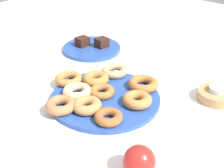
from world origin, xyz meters
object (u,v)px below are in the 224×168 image
at_px(donut_7, 87,105).
at_px(candle_holder, 217,95).
at_px(donut_5, 77,91).
at_px(apple, 139,161).
at_px(brownie_near, 82,42).
at_px(donut_2, 102,92).
at_px(donut_9, 61,105).
at_px(donut_0, 96,79).
at_px(donut_6, 137,100).
at_px(donut_3, 69,79).
at_px(donut_8, 115,71).
at_px(donut_plate, 105,98).
at_px(brownie_far, 102,42).
at_px(tealight, 218,89).
at_px(donut_4, 143,84).
at_px(donut_1, 109,117).
at_px(cake_plate, 92,48).

distance_m(donut_7, candle_holder, 0.39).
xyz_separation_m(donut_5, apple, (0.32, -0.11, 0.01)).
bearing_deg(brownie_near, donut_2, -33.46).
bearing_deg(donut_9, donut_0, 102.05).
xyz_separation_m(donut_0, donut_6, (0.17, -0.01, -0.00)).
bearing_deg(brownie_near, donut_3, -50.60).
relative_size(donut_0, donut_5, 0.97).
distance_m(donut_6, donut_8, 0.19).
bearing_deg(donut_plate, brownie_far, 136.35).
bearing_deg(tealight, donut_4, -148.63).
distance_m(donut_plate, donut_2, 0.02).
relative_size(donut_plate, donut_6, 3.88).
distance_m(donut_0, candle_holder, 0.37).
distance_m(donut_7, apple, 0.26).
height_order(brownie_near, apple, apple).
bearing_deg(donut_8, tealight, 19.41).
bearing_deg(donut_3, donut_2, 8.21).
distance_m(donut_1, donut_4, 0.20).
relative_size(donut_7, brownie_far, 1.75).
xyz_separation_m(donut_2, donut_3, (-0.13, -0.02, 0.00)).
bearing_deg(donut_3, donut_0, 41.31).
height_order(donut_3, apple, apple).
xyz_separation_m(brownie_near, brownie_far, (0.06, 0.05, 0.00)).
bearing_deg(candle_holder, cake_plate, -179.43).
relative_size(candle_holder, tealight, 2.22).
height_order(donut_6, tealight, same).
bearing_deg(tealight, cake_plate, -179.43).
relative_size(donut_5, donut_8, 0.99).
bearing_deg(brownie_far, donut_4, -23.46).
height_order(donut_0, candle_holder, donut_0).
bearing_deg(donut_1, donut_2, 142.56).
bearing_deg(donut_2, donut_6, 16.93).
bearing_deg(donut_4, donut_9, -110.32).
bearing_deg(donut_9, donut_1, 21.27).
bearing_deg(brownie_far, donut_7, -50.48).
relative_size(donut_3, donut_8, 0.99).
distance_m(donut_7, donut_8, 0.22).
xyz_separation_m(donut_3, donut_7, (0.16, -0.07, 0.00)).
relative_size(donut_8, apple, 1.24).
relative_size(donut_6, brownie_far, 1.80).
distance_m(donut_3, brownie_far, 0.30).
bearing_deg(donut_6, tealight, 54.41).
relative_size(donut_plate, donut_8, 3.73).
relative_size(donut_plate, donut_7, 3.97).
xyz_separation_m(donut_2, donut_8, (-0.06, 0.12, 0.00)).
bearing_deg(donut_0, donut_3, -138.69).
height_order(donut_0, donut_8, donut_0).
bearing_deg(donut_3, donut_6, 12.24).
bearing_deg(donut_4, apple, -53.18).
xyz_separation_m(donut_8, apple, (0.33, -0.28, 0.01)).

